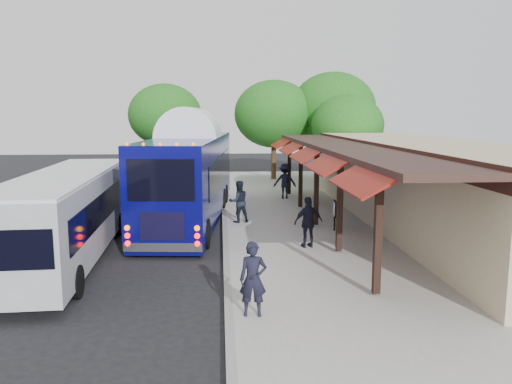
# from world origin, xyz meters

# --- Properties ---
(ground) EXTENTS (90.00, 90.00, 0.00)m
(ground) POSITION_xyz_m (0.00, 0.00, 0.00)
(ground) COLOR black
(ground) RESTS_ON ground
(sidewalk) EXTENTS (10.00, 40.00, 0.15)m
(sidewalk) POSITION_xyz_m (5.00, 4.00, 0.07)
(sidewalk) COLOR #9E9B93
(sidewalk) RESTS_ON ground
(curb) EXTENTS (0.20, 40.00, 0.16)m
(curb) POSITION_xyz_m (0.05, 4.00, 0.07)
(curb) COLOR gray
(curb) RESTS_ON ground
(station_shelter) EXTENTS (8.15, 20.00, 3.60)m
(station_shelter) POSITION_xyz_m (8.38, 4.00, 1.85)
(station_shelter) COLOR tan
(station_shelter) RESTS_ON ground
(coach_bus) EXTENTS (3.73, 12.62, 3.98)m
(coach_bus) POSITION_xyz_m (-1.45, 6.19, 2.14)
(coach_bus) COLOR #070758
(coach_bus) RESTS_ON ground
(city_bus) EXTENTS (2.74, 10.67, 2.84)m
(city_bus) POSITION_xyz_m (-5.06, 0.41, 1.57)
(city_bus) COLOR #979BA0
(city_bus) RESTS_ON ground
(ped_a) EXTENTS (0.65, 0.46, 1.71)m
(ped_a) POSITION_xyz_m (0.60, -5.00, 1.01)
(ped_a) COLOR black
(ped_a) RESTS_ON sidewalk
(ped_b) EXTENTS (1.02, 0.90, 1.78)m
(ped_b) POSITION_xyz_m (0.65, 5.02, 1.04)
(ped_b) COLOR black
(ped_b) RESTS_ON sidewalk
(ped_c) EXTENTS (1.10, 0.64, 1.77)m
(ped_c) POSITION_xyz_m (2.89, 0.77, 1.03)
(ped_c) COLOR black
(ped_c) RESTS_ON sidewalk
(ped_d) EXTENTS (1.28, 0.80, 1.91)m
(ped_d) POSITION_xyz_m (3.40, 10.97, 1.10)
(ped_d) COLOR black
(ped_d) RESTS_ON sidewalk
(sign_board) EXTENTS (0.11, 0.55, 1.20)m
(sign_board) POSITION_xyz_m (4.37, 3.18, 0.97)
(sign_board) COLOR black
(sign_board) RESTS_ON sidewalk
(tree_left) EXTENTS (5.54, 5.54, 7.09)m
(tree_left) POSITION_xyz_m (3.67, 19.26, 4.73)
(tree_left) COLOR #382314
(tree_left) RESTS_ON ground
(tree_mid) EXTENTS (6.00, 6.00, 7.68)m
(tree_mid) POSITION_xyz_m (7.91, 19.51, 5.12)
(tree_mid) COLOR #382314
(tree_mid) RESTS_ON ground
(tree_right) EXTENTS (4.68, 4.68, 6.00)m
(tree_right) POSITION_xyz_m (8.17, 16.33, 4.00)
(tree_right) COLOR #382314
(tree_right) RESTS_ON ground
(tree_far) EXTENTS (5.45, 5.45, 6.98)m
(tree_far) POSITION_xyz_m (-4.18, 22.25, 4.66)
(tree_far) COLOR #382314
(tree_far) RESTS_ON ground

